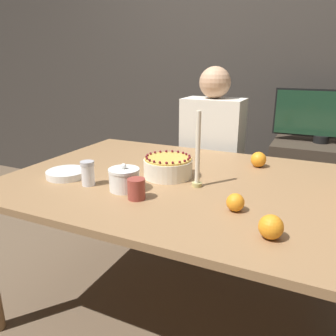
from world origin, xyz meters
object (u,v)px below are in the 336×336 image
(cake, at_px, (168,167))
(person_man_blue_shirt, at_px, (211,169))
(candle, at_px, (198,156))
(tv_monitor, at_px, (324,115))
(sugar_shaker, at_px, (88,173))
(sugar_bowl, at_px, (124,179))

(cake, distance_m, person_man_blue_shirt, 0.81)
(cake, distance_m, candle, 0.21)
(cake, bearing_deg, tv_monitor, 59.20)
(person_man_blue_shirt, height_order, tv_monitor, person_man_blue_shirt)
(candle, height_order, tv_monitor, tv_monitor)
(cake, height_order, person_man_blue_shirt, person_man_blue_shirt)
(sugar_shaker, xyz_separation_m, tv_monitor, (0.92, 1.35, 0.13))
(person_man_blue_shirt, bearing_deg, tv_monitor, -154.41)
(sugar_shaker, bearing_deg, person_man_blue_shirt, 76.35)
(person_man_blue_shirt, distance_m, tv_monitor, 0.84)
(sugar_bowl, bearing_deg, cake, 68.24)
(cake, xyz_separation_m, sugar_bowl, (-0.09, -0.24, 0.00))
(sugar_bowl, distance_m, sugar_shaker, 0.18)
(sugar_shaker, distance_m, tv_monitor, 1.64)
(candle, relative_size, person_man_blue_shirt, 0.27)
(cake, distance_m, sugar_shaker, 0.37)
(person_man_blue_shirt, bearing_deg, candle, 103.10)
(candle, distance_m, tv_monitor, 1.26)
(person_man_blue_shirt, bearing_deg, cake, 91.69)
(candle, xyz_separation_m, person_man_blue_shirt, (-0.19, 0.84, -0.33))
(tv_monitor, bearing_deg, sugar_shaker, -124.39)
(sugar_bowl, height_order, person_man_blue_shirt, person_man_blue_shirt)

